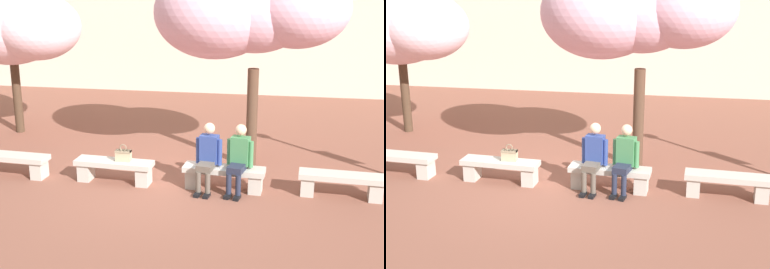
% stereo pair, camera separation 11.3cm
% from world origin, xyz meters
% --- Properties ---
extents(ground_plane, '(100.00, 100.00, 0.00)m').
position_xyz_m(ground_plane, '(0.00, 0.00, 0.00)').
color(ground_plane, brown).
extents(stone_bench_west_end, '(1.57, 0.51, 0.45)m').
position_xyz_m(stone_bench_west_end, '(-3.25, 0.00, 0.29)').
color(stone_bench_west_end, '#BCB7AD').
rests_on(stone_bench_west_end, ground).
extents(stone_bench_near_west, '(1.57, 0.51, 0.45)m').
position_xyz_m(stone_bench_near_west, '(-1.08, 0.00, 0.29)').
color(stone_bench_near_west, '#BCB7AD').
rests_on(stone_bench_near_west, ground).
extents(stone_bench_center, '(1.57, 0.51, 0.45)m').
position_xyz_m(stone_bench_center, '(1.08, -0.00, 0.29)').
color(stone_bench_center, '#BCB7AD').
rests_on(stone_bench_center, ground).
extents(stone_bench_near_east, '(1.57, 0.51, 0.45)m').
position_xyz_m(stone_bench_near_east, '(3.25, 0.00, 0.29)').
color(stone_bench_near_east, '#BCB7AD').
rests_on(stone_bench_near_east, ground).
extents(person_seated_left, '(0.51, 0.72, 1.29)m').
position_xyz_m(person_seated_left, '(0.78, -0.05, 0.70)').
color(person_seated_left, black).
rests_on(person_seated_left, ground).
extents(person_seated_right, '(0.50, 0.73, 1.29)m').
position_xyz_m(person_seated_right, '(1.36, -0.05, 0.70)').
color(person_seated_right, black).
rests_on(person_seated_right, ground).
extents(handbag, '(0.30, 0.15, 0.34)m').
position_xyz_m(handbag, '(-0.89, 0.01, 0.58)').
color(handbag, tan).
rests_on(handbag, stone_bench_near_west).
extents(cherry_tree_main, '(3.91, 2.61, 4.14)m').
position_xyz_m(cherry_tree_main, '(1.34, 1.46, 3.23)').
color(cherry_tree_main, '#513828').
rests_on(cherry_tree_main, ground).
extents(cherry_tree_secondary, '(3.87, 2.65, 3.83)m').
position_xyz_m(cherry_tree_secondary, '(-4.64, 2.97, 2.81)').
color(cherry_tree_secondary, '#473323').
rests_on(cherry_tree_secondary, ground).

